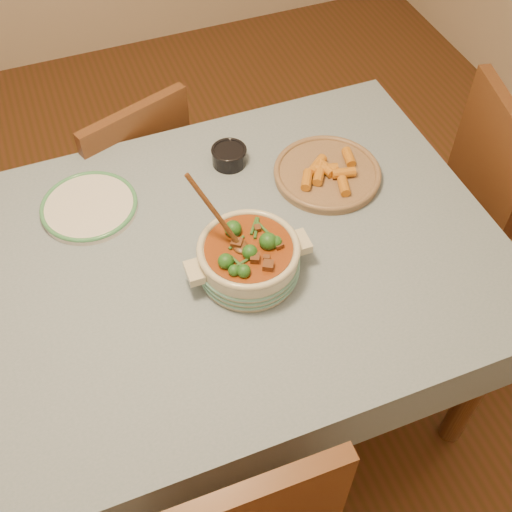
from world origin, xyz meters
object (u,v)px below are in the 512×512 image
(stew_casserole, at_px, (248,257))
(dining_table, at_px, (192,285))
(chair_right, at_px, (506,198))
(white_plate, at_px, (89,206))
(chair_far, at_px, (131,177))
(fried_plate, at_px, (327,172))
(condiment_bowl, at_px, (229,155))

(stew_casserole, bearing_deg, dining_table, 149.18)
(chair_right, bearing_deg, white_plate, 93.09)
(chair_far, height_order, chair_right, chair_right)
(dining_table, xyz_separation_m, fried_plate, (0.48, 0.17, 0.11))
(white_plate, xyz_separation_m, fried_plate, (0.68, -0.12, 0.01))
(chair_far, bearing_deg, stew_casserole, 82.89)
(dining_table, bearing_deg, fried_plate, 19.20)
(dining_table, xyz_separation_m, stew_casserole, (0.14, -0.08, 0.16))
(chair_far, bearing_deg, dining_table, 73.02)
(stew_casserole, height_order, white_plate, stew_casserole)
(stew_casserole, bearing_deg, chair_far, 102.35)
(chair_far, xyz_separation_m, chair_right, (1.16, -0.61, 0.04))
(stew_casserole, distance_m, fried_plate, 0.42)
(stew_casserole, distance_m, white_plate, 0.51)
(condiment_bowl, height_order, chair_right, chair_right)
(white_plate, relative_size, chair_right, 0.32)
(white_plate, distance_m, condiment_bowl, 0.44)
(stew_casserole, height_order, condiment_bowl, stew_casserole)
(fried_plate, height_order, chair_far, chair_far)
(dining_table, height_order, condiment_bowl, condiment_bowl)
(white_plate, bearing_deg, dining_table, -55.22)
(stew_casserole, bearing_deg, white_plate, 132.29)
(chair_far, distance_m, chair_right, 1.31)
(white_plate, bearing_deg, condiment_bowl, 5.04)
(fried_plate, xyz_separation_m, chair_right, (0.65, -0.09, -0.26))
(white_plate, height_order, chair_right, chair_right)
(stew_casserole, relative_size, fried_plate, 0.80)
(white_plate, bearing_deg, chair_far, 65.88)
(condiment_bowl, bearing_deg, white_plate, -174.96)
(chair_far, relative_size, chair_right, 0.92)
(white_plate, height_order, chair_far, chair_far)
(condiment_bowl, xyz_separation_m, chair_right, (0.90, -0.26, -0.27))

